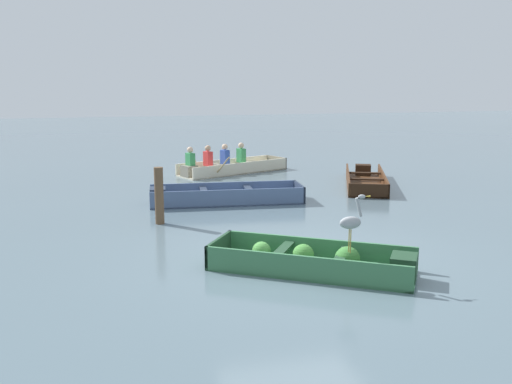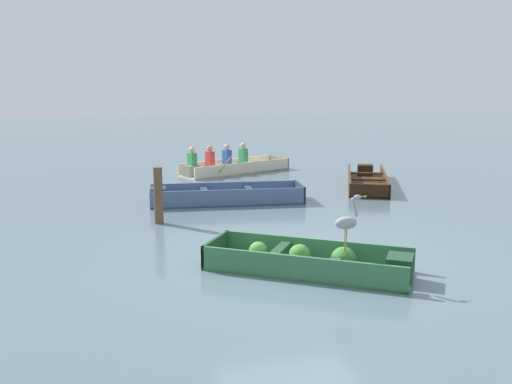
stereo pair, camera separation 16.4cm
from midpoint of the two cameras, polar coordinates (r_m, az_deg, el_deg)
ground_plane at (r=9.37m, az=4.10°, el=-6.61°), size 80.00×80.00×0.00m
dinghy_green_foreground at (r=8.72m, az=5.75°, el=-6.93°), size 3.12×2.57×0.42m
skiff_dark_varnish_near_moored at (r=16.15m, az=10.58°, el=1.15°), size 2.34×3.67×0.36m
skiff_slate_blue_mid_moored at (r=13.53m, az=-3.96°, el=-0.51°), size 3.67×1.42×0.40m
rowboat_cream_with_crew at (r=17.86m, az=-3.26°, el=2.62°), size 3.71×2.58×0.93m
heron_on_dinghy at (r=8.18m, az=8.96°, el=-2.87°), size 0.45×0.15×0.84m
mooring_post at (r=11.60m, az=-10.06°, el=-0.37°), size 0.18×0.18×1.15m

